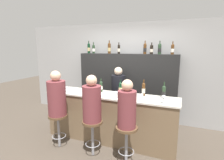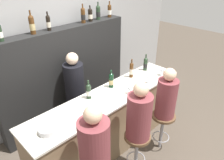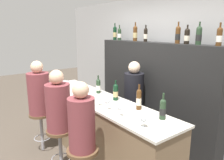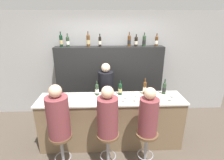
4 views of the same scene
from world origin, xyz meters
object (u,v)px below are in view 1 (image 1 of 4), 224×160
Objects in this scene: bartender at (118,99)px; wine_glass_0 at (118,93)px; wine_glass_2 at (142,95)px; wine_bottle_backbar_2 at (109,48)px; metal_bowl at (64,89)px; bar_stool_middle at (92,128)px; wine_bottle_counter_0 at (101,86)px; wine_bottle_backbar_0 at (89,48)px; wine_bottle_backbar_3 at (119,49)px; wine_glass_3 at (164,98)px; guest_seated_middle at (92,102)px; wine_bottle_backbar_7 at (173,49)px; wine_glass_1 at (128,93)px; wine_bottle_counter_1 at (121,88)px; wine_bottle_backbar_5 at (152,49)px; wine_bottle_backbar_6 at (160,49)px; wine_bottle_counter_3 at (164,92)px; bar_stool_left at (58,122)px; bar_stool_right at (126,135)px; wine_bottle_counter_2 at (144,89)px; wine_bottle_backbar_1 at (94,49)px; wine_bottle_backbar_4 at (145,49)px; guest_seated_right at (127,107)px; guest_seated_left at (57,96)px.

wine_glass_0 is at bearing -70.63° from bartender.
wine_glass_0 is at bearing 180.00° from wine_glass_2.
metal_bowl is at bearing -116.15° from wine_bottle_backbar_2.
bar_stool_middle is at bearing -126.14° from wine_glass_0.
wine_bottle_backbar_0 is at bearing 130.42° from wine_bottle_counter_0.
wine_bottle_backbar_3 is 1.99× the size of wine_glass_3.
wine_bottle_backbar_3 is 0.35× the size of guest_seated_middle.
guest_seated_middle is (0.14, -1.76, -0.89)m from wine_bottle_backbar_3.
wine_glass_1 is at bearing -116.70° from wine_bottle_backbar_7.
bar_stool_middle is at bearing -108.56° from wine_bottle_counter_1.
wine_glass_2 is 0.67× the size of metal_bowl.
wine_bottle_backbar_5 reaches higher than bartender.
bar_stool_middle is (-0.89, -1.76, -1.41)m from wine_bottle_backbar_6.
wine_bottle_counter_3 is at bearing 6.02° from metal_bowl.
bar_stool_left is at bearing -164.17° from wine_glass_2.
guest_seated_middle is (-0.00, 0.00, 0.50)m from bar_stool_middle.
wine_glass_1 is at bearing 105.00° from bar_stool_right.
wine_bottle_counter_1 reaches higher than bar_stool_right.
wine_glass_1 is 0.91m from bar_stool_middle.
wine_bottle_counter_2 is at bearing -38.95° from bartender.
wine_bottle_backbar_7 is 1.68m from wine_glass_1.
wine_bottle_counter_2 is at bearing -31.20° from wine_bottle_backbar_1.
wine_bottle_backbar_7 is at bearing 89.07° from wine_glass_3.
bartender is (-0.91, -0.37, -1.24)m from wine_bottle_backbar_6.
bartender is at bearing 141.05° from wine_bottle_counter_2.
guest_seated_middle reaches higher than bar_stool_middle.
wine_bottle_backbar_4 is (1.57, 0.00, -0.01)m from wine_bottle_backbar_0.
guest_seated_right reaches higher than bar_stool_middle.
wine_bottle_backbar_6 reaches higher than wine_bottle_backbar_1.
bar_stool_left is at bearing -109.43° from wine_bottle_backbar_3.
wine_glass_3 is (0.46, -1.32, -0.81)m from wine_bottle_backbar_5.
wine_bottle_backbar_5 reaches higher than wine_glass_1.
wine_bottle_backbar_2 is 0.52× the size of bar_stool_left.
wine_bottle_backbar_0 is (-2.16, 0.98, 0.81)m from wine_bottle_counter_3.
wine_glass_3 is (0.03, -0.34, -0.02)m from wine_bottle_counter_3.
bar_stool_middle is (-0.54, -1.76, -1.41)m from wine_bottle_backbar_4.
guest_seated_left is at bearing 180.00° from bar_stool_middle.
bartender is at bearing 141.16° from wine_glass_3.
bar_stool_right is (1.64, -0.55, -0.52)m from metal_bowl.
wine_bottle_backbar_0 is 2.52× the size of wine_glass_2.
bar_stool_middle is at bearing -85.46° from wine_bottle_backbar_3.
guest_seated_middle is (0.41, -1.76, -0.91)m from wine_bottle_backbar_2.
wine_bottle_counter_1 is at bearing 37.24° from guest_seated_left.
wine_bottle_backbar_5 is 1.91× the size of wine_glass_3.
bar_stool_middle is at bearing 180.00° from guest_seated_right.
wine_bottle_counter_0 is 0.35× the size of guest_seated_middle.
wine_bottle_backbar_6 is 1.58m from bartender.
wine_bottle_counter_1 is 1.33m from wine_bottle_backbar_5.
wine_bottle_counter_3 is at bearing -76.40° from wine_bottle_backbar_6.
wine_bottle_counter_1 is 1.42m from wine_bottle_backbar_6.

